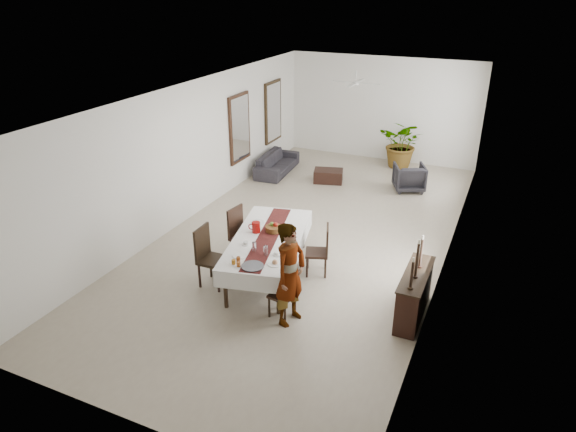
{
  "coord_description": "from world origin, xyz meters",
  "views": [
    {
      "loc": [
        3.83,
        -9.71,
        5.27
      ],
      "look_at": [
        0.09,
        -1.37,
        1.05
      ],
      "focal_mm": 32.0,
      "sensor_mm": 36.0,
      "label": 1
    }
  ],
  "objects_px": {
    "dining_table_top": "(268,239)",
    "sideboard_body": "(414,296)",
    "sofa": "(277,163)",
    "woman": "(290,274)",
    "red_pitcher": "(256,227)"
  },
  "relations": [
    {
      "from": "dining_table_top",
      "to": "sideboard_body",
      "type": "bearing_deg",
      "value": -17.2
    },
    {
      "from": "woman",
      "to": "sideboard_body",
      "type": "distance_m",
      "value": 2.16
    },
    {
      "from": "red_pitcher",
      "to": "sofa",
      "type": "bearing_deg",
      "value": 111.23
    },
    {
      "from": "woman",
      "to": "sideboard_body",
      "type": "relative_size",
      "value": 1.32
    },
    {
      "from": "red_pitcher",
      "to": "sofa",
      "type": "relative_size",
      "value": 0.11
    },
    {
      "from": "red_pitcher",
      "to": "woman",
      "type": "xyz_separation_m",
      "value": [
        1.29,
        -1.29,
        -0.02
      ]
    },
    {
      "from": "woman",
      "to": "sideboard_body",
      "type": "bearing_deg",
      "value": -49.49
    },
    {
      "from": "dining_table_top",
      "to": "sideboard_body",
      "type": "distance_m",
      "value": 2.89
    },
    {
      "from": "red_pitcher",
      "to": "sofa",
      "type": "height_order",
      "value": "red_pitcher"
    },
    {
      "from": "sideboard_body",
      "to": "woman",
      "type": "bearing_deg",
      "value": -152.45
    },
    {
      "from": "woman",
      "to": "sofa",
      "type": "height_order",
      "value": "woman"
    },
    {
      "from": "dining_table_top",
      "to": "sofa",
      "type": "distance_m",
      "value": 5.93
    },
    {
      "from": "dining_table_top",
      "to": "red_pitcher",
      "type": "height_order",
      "value": "red_pitcher"
    },
    {
      "from": "red_pitcher",
      "to": "sideboard_body",
      "type": "distance_m",
      "value": 3.21
    },
    {
      "from": "red_pitcher",
      "to": "dining_table_top",
      "type": "bearing_deg",
      "value": -18.1
    }
  ]
}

